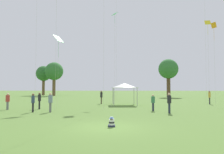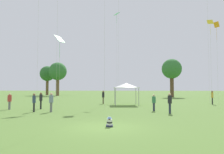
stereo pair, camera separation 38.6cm
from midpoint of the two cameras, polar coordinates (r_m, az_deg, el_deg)
The scene contains 18 objects.
ground_plane at distance 12.47m, azimuth -2.43°, elevation -12.98°, with size 300.00×300.00×0.00m, color #567A33.
seated_toddler at distance 12.57m, azimuth -1.01°, elevation -11.86°, with size 0.41×0.50×0.56m.
person_standing_0 at distance 23.70m, azimuth -18.87°, elevation -5.47°, with size 0.39×0.39×1.72m.
person_standing_1 at distance 19.50m, azimuth 14.18°, elevation -6.12°, with size 0.48×0.48×1.75m.
person_standing_2 at distance 31.70m, azimuth 23.80°, elevation -4.54°, with size 0.35×0.35×1.81m.
person_standing_3 at distance 21.01m, azimuth -20.43°, elevation -5.83°, with size 0.36×0.36×1.70m.
person_standing_4 at distance 29.90m, azimuth -3.17°, elevation -4.94°, with size 0.36×0.36×1.80m.
person_standing_5 at distance 20.50m, azimuth -16.31°, elevation -5.96°, with size 0.50×0.50×1.74m.
person_standing_6 at distance 21.30m, azimuth 10.16°, elevation -6.22°, with size 0.45×0.45×1.56m.
person_standing_7 at distance 24.36m, azimuth -26.01°, elevation -5.41°, with size 0.49×0.49×1.66m.
canopy_tent at distance 28.09m, azimuth 2.87°, elevation -2.27°, with size 3.40×3.40×2.81m.
kite_0 at distance 32.54m, azimuth 24.75°, elevation 11.19°, with size 0.58×0.76×10.87m.
kite_1 at distance 24.61m, azimuth -14.27°, elevation 9.24°, with size 1.08×1.25×7.87m.
kite_3 at distance 33.98m, azimuth 0.37°, elevation 14.98°, with size 1.02×1.02×13.58m.
kite_6 at distance 30.51m, azimuth 23.39°, elevation 11.88°, with size 0.73×0.44×10.72m.
distant_tree_0 at distance 67.20m, azimuth -17.59°, elevation 0.77°, with size 4.42×4.42×8.60m.
distant_tree_1 at distance 61.95m, azimuth -15.05°, elevation 1.35°, with size 4.92×4.92×9.19m.
distant_tree_2 at distance 53.93m, azimuth 14.30°, elevation 1.90°, with size 4.70×4.70×9.07m.
Camera 1 is at (0.82, -12.24, 2.20)m, focal length 35.00 mm.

